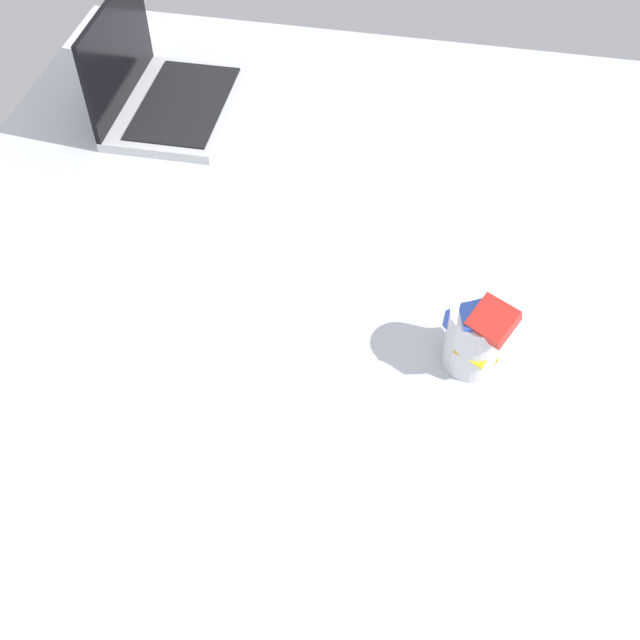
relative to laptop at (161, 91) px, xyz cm
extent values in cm
cube|color=#B7BCC6|center=(-51.22, -38.79, -13.41)|extent=(180.00, 140.00, 18.00)
cube|color=#B7BABC|center=(0.04, -3.04, -3.41)|extent=(33.32, 23.46, 2.00)
cube|color=black|center=(0.06, -4.54, -2.21)|extent=(29.24, 17.41, 0.40)
cube|color=black|center=(-0.11, 7.96, 8.09)|extent=(33.01, 1.46, 21.00)
cylinder|color=silver|center=(-54.85, -68.25, 1.09)|extent=(9.00, 9.00, 11.00)
cube|color=yellow|center=(-55.48, -69.59, -1.34)|extent=(5.70, 5.82, 5.90)
cube|color=yellow|center=(-56.17, -68.36, 0.40)|extent=(7.80, 6.50, 6.82)
cube|color=red|center=(-52.94, -67.24, 2.15)|extent=(6.78, 7.29, 6.00)
cube|color=blue|center=(-54.34, -66.33, 3.89)|extent=(6.36, 6.56, 3.55)
cube|color=blue|center=(-55.74, -67.89, 5.63)|extent=(6.47, 6.29, 5.50)
cube|color=red|center=(-56.63, -69.95, 7.37)|extent=(8.48, 8.23, 4.91)
camera|label=1|loc=(-133.01, -59.71, 92.77)|focal=44.15mm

